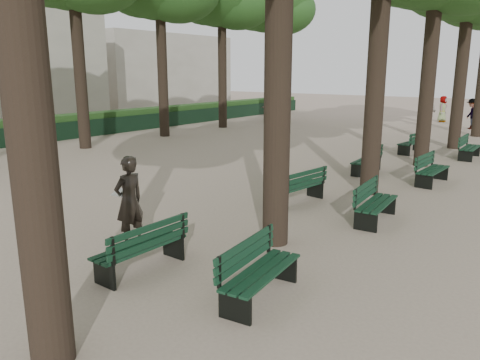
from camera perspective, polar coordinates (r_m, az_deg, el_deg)
The scene contains 17 objects.
ground at distance 8.63m, azimuth -15.62°, elevation -10.91°, with size 120.00×120.00×0.00m, color tan.
bench_left_0 at distance 8.50m, azimuth -11.95°, elevation -9.10°, with size 0.59×1.81×0.92m.
bench_left_1 at distance 12.58m, azimuth 7.09°, elevation -1.56°, with size 0.79×1.86×0.92m.
bench_left_2 at distance 16.70m, azimuth 15.13°, elevation 1.75°, with size 0.69×1.84×0.92m.
bench_left_3 at distance 21.35m, azimuth 20.18°, elevation 3.82°, with size 0.75×1.85×0.92m.
bench_right_0 at distance 7.38m, azimuth 2.57°, elevation -12.35°, with size 0.78×1.85×0.92m.
bench_right_1 at distance 11.38m, azimuth 16.25°, elevation -3.57°, with size 0.73×1.84×0.92m.
bench_right_2 at distance 15.75m, azimuth 22.38°, elevation 0.54°, with size 0.63×1.82×0.92m.
bench_right_3 at distance 20.91m, azimuth 26.18°, elevation 3.09°, with size 0.60×1.81×0.92m.
man_with_map at distance 9.61m, azimuth -13.36°, elevation -2.49°, with size 0.63×0.74×1.83m.
pedestrian_d at distance 35.39m, azimuth 23.46°, elevation 7.96°, with size 0.86×0.35×1.76m, color #262628.
pedestrian_e at distance 32.08m, azimuth 4.01°, elevation 8.65°, with size 1.72×0.37×1.85m, color #262628.
pedestrian_a at distance 31.31m, azimuth 22.00°, elevation 7.69°, with size 0.94×0.39×1.93m, color #262628.
pedestrian_b at distance 31.68m, azimuth 26.39°, elevation 7.25°, with size 1.18×0.37×1.83m, color #262628.
fence at distance 26.68m, azimuth -16.82°, elevation 6.17°, with size 0.08×42.00×0.90m, color black.
hedge at distance 27.23m, azimuth -17.72°, elevation 6.56°, with size 1.20×42.00×1.20m, color #1E4618.
building_far at distance 52.47m, azimuth -12.04°, elevation 12.97°, with size 12.00×16.00×7.00m, color #B7B2A3.
Camera 1 is at (6.37, -4.69, 3.45)m, focal length 35.00 mm.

